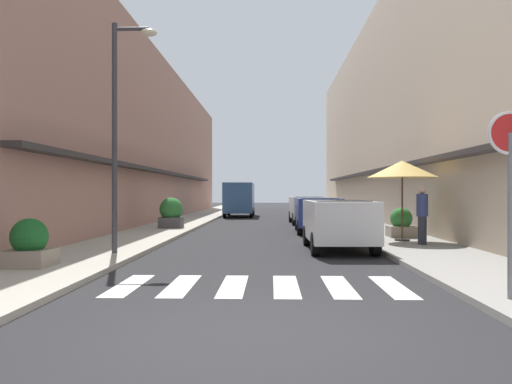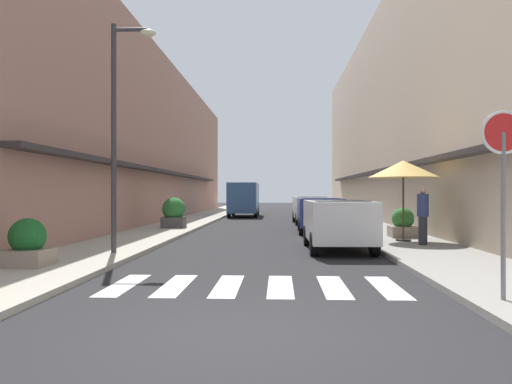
{
  "view_description": "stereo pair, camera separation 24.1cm",
  "coord_description": "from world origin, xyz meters",
  "views": [
    {
      "loc": [
        0.21,
        -5.94,
        1.69
      ],
      "look_at": [
        -0.26,
        9.47,
        1.71
      ],
      "focal_mm": 35.05,
      "sensor_mm": 36.0,
      "label": 1
    },
    {
      "loc": [
        0.45,
        -5.93,
        1.69
      ],
      "look_at": [
        -0.26,
        9.47,
        1.71
      ],
      "focal_mm": 35.05,
      "sensor_mm": 36.0,
      "label": 2
    }
  ],
  "objects": [
    {
      "name": "ground_plane",
      "position": [
        0.0,
        20.36,
        0.0
      ],
      "size": [
        111.97,
        111.97,
        0.0
      ],
      "primitive_type": "plane",
      "color": "#232326"
    },
    {
      "name": "sidewalk_right",
      "position": [
        4.57,
        20.36,
        0.06
      ],
      "size": [
        2.72,
        71.26,
        0.12
      ],
      "primitive_type": "cube",
      "color": "gray",
      "rests_on": "ground_plane"
    },
    {
      "name": "building_row_left",
      "position": [
        -8.43,
        21.9,
        4.72
      ],
      "size": [
        5.5,
        47.81,
        9.44
      ],
      "color": "#A87A6B",
      "rests_on": "ground_plane"
    },
    {
      "name": "street_lamp",
      "position": [
        -3.71,
        6.97,
        3.73
      ],
      "size": [
        1.19,
        0.28,
        5.99
      ],
      "color": "#38383D",
      "rests_on": "sidewalk_left"
    },
    {
      "name": "planter_far",
      "position": [
        -4.26,
        16.24,
        0.78
      ],
      "size": [
        1.03,
        1.03,
        1.35
      ],
      "color": "#4C4C4C",
      "rests_on": "sidewalk_left"
    },
    {
      "name": "parked_car_far",
      "position": [
        2.16,
        21.09,
        0.92
      ],
      "size": [
        1.89,
        4.33,
        1.47
      ],
      "color": "silver",
      "rests_on": "ground_plane"
    },
    {
      "name": "planter_midblock",
      "position": [
        4.82,
        11.89,
        0.58
      ],
      "size": [
        0.93,
        0.93,
        1.04
      ],
      "color": "gray",
      "rests_on": "sidewalk_right"
    },
    {
      "name": "crosswalk",
      "position": [
        -0.0,
        3.04,
        0.01
      ],
      "size": [
        5.2,
        2.2,
        0.01
      ],
      "color": "silver",
      "rests_on": "ground_plane"
    },
    {
      "name": "delivery_van",
      "position": [
        -2.01,
        29.05,
        1.41
      ],
      "size": [
        2.04,
        5.41,
        2.37
      ],
      "color": "#33598C",
      "rests_on": "ground_plane"
    },
    {
      "name": "building_row_right",
      "position": [
        8.43,
        21.9,
        6.0
      ],
      "size": [
        5.5,
        47.81,
        12.0
      ],
      "color": "#C6B299",
      "rests_on": "ground_plane"
    },
    {
      "name": "sidewalk_left",
      "position": [
        -4.57,
        20.36,
        0.06
      ],
      "size": [
        2.72,
        71.26,
        0.12
      ],
      "primitive_type": "cube",
      "color": "#ADA899",
      "rests_on": "ground_plane"
    },
    {
      "name": "round_street_sign",
      "position": [
        3.74,
        1.55,
        2.25
      ],
      "size": [
        0.65,
        0.07,
        2.78
      ],
      "color": "slate",
      "rests_on": "sidewalk_right"
    },
    {
      "name": "pedestrian_walking_near",
      "position": [
        4.76,
        9.25,
        1.05
      ],
      "size": [
        0.34,
        0.34,
        1.76
      ],
      "rotation": [
        0.0,
        0.0,
        1.3
      ],
      "color": "#282B33",
      "rests_on": "sidewalk_right"
    },
    {
      "name": "parked_car_near",
      "position": [
        2.16,
        8.68,
        0.92
      ],
      "size": [
        1.85,
        3.97,
        1.47
      ],
      "color": "silver",
      "rests_on": "ground_plane"
    },
    {
      "name": "parked_car_mid",
      "position": [
        2.16,
        15.1,
        0.92
      ],
      "size": [
        1.87,
        4.0,
        1.47
      ],
      "color": "navy",
      "rests_on": "ground_plane"
    },
    {
      "name": "cafe_umbrella",
      "position": [
        4.48,
        10.46,
        2.44
      ],
      "size": [
        2.26,
        2.26,
        2.61
      ],
      "color": "#262626",
      "rests_on": "sidewalk_right"
    },
    {
      "name": "planter_corner",
      "position": [
        -4.95,
        4.54,
        0.57
      ],
      "size": [
        0.94,
        0.94,
        1.02
      ],
      "color": "gray",
      "rests_on": "sidewalk_left"
    }
  ]
}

